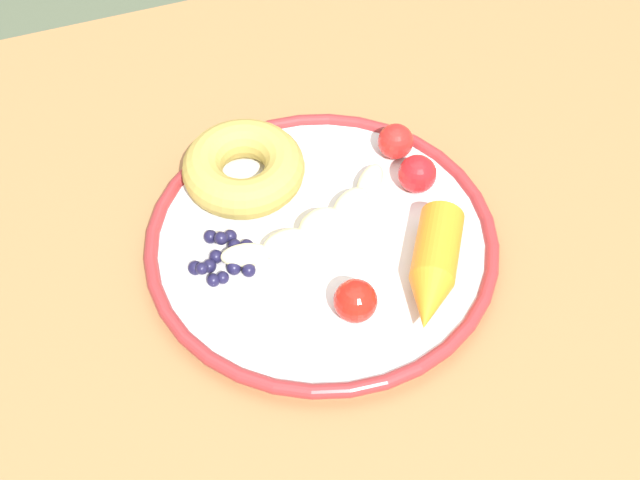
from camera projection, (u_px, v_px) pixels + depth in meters
dining_table at (327, 314)px, 0.79m from camera, size 1.21×0.77×0.70m
plate at (320, 242)px, 0.73m from camera, size 0.30×0.30×0.02m
banana at (318, 223)px, 0.72m from camera, size 0.17×0.08×0.03m
carrot_orange at (434, 269)px, 0.69m from camera, size 0.09×0.12×0.04m
donut at (244, 168)px, 0.75m from camera, size 0.13×0.13×0.04m
blueberry_pile at (223, 258)px, 0.71m from camera, size 0.06×0.06×0.02m
tomato_near at (353, 302)px, 0.67m from camera, size 0.03×0.03×0.03m
tomato_mid at (396, 141)px, 0.78m from camera, size 0.03×0.03×0.03m
tomato_far at (417, 174)px, 0.75m from camera, size 0.03×0.03×0.03m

